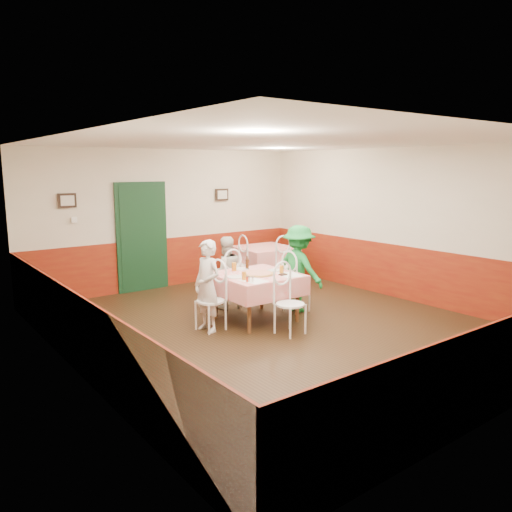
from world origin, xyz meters
TOP-DOWN VIEW (x-y plane):
  - floor at (0.00, 0.00)m, footprint 7.00×7.00m
  - ceiling at (0.00, 0.00)m, footprint 7.00×7.00m
  - back_wall at (0.00, 3.50)m, footprint 6.00×0.10m
  - front_wall at (0.00, -3.50)m, footprint 6.00×0.10m
  - left_wall at (-3.00, 0.00)m, footprint 0.10×7.00m
  - right_wall at (3.00, 0.00)m, footprint 0.10×7.00m
  - wainscot_back at (0.00, 3.48)m, footprint 6.00×0.03m
  - wainscot_front at (0.00, -3.48)m, footprint 6.00×0.03m
  - wainscot_left at (-2.98, 0.00)m, footprint 0.03×7.00m
  - wainscot_right at (2.98, 0.00)m, footprint 0.03×7.00m
  - door at (-0.60, 3.45)m, footprint 0.96×0.06m
  - picture_left at (-2.00, 3.45)m, footprint 0.32×0.03m
  - picture_right at (1.30, 3.45)m, footprint 0.32×0.03m
  - thermostat at (-1.90, 3.45)m, footprint 0.10×0.03m
  - main_table at (-0.02, 0.48)m, footprint 1.24×1.24m
  - second_table at (1.80, 2.56)m, footprint 1.20×1.20m
  - chair_left at (-0.87, 0.49)m, footprint 0.46×0.46m
  - chair_right at (0.83, 0.46)m, footprint 0.45×0.45m
  - chair_far at (-0.00, 1.33)m, footprint 0.44×0.44m
  - chair_near at (-0.03, -0.37)m, footprint 0.45×0.45m
  - chair_second_a at (1.05, 2.56)m, footprint 0.45×0.45m
  - chair_second_b at (1.80, 1.81)m, footprint 0.45×0.45m
  - pizza at (-0.01, 0.42)m, footprint 0.49×0.49m
  - plate_left at (-0.43, 0.46)m, footprint 0.25×0.25m
  - plate_right at (0.38, 0.49)m, footprint 0.25×0.25m
  - plate_far at (-0.01, 0.92)m, footprint 0.25×0.25m
  - glass_a at (-0.42, 0.24)m, footprint 0.07×0.07m
  - glass_b at (0.34, 0.28)m, footprint 0.07×0.07m
  - glass_c at (-0.15, 0.89)m, footprint 0.08×0.08m
  - beer_bottle at (0.10, 0.87)m, footprint 0.06×0.06m
  - shaker_a at (-0.44, 0.07)m, footprint 0.04×0.04m
  - shaker_b at (-0.41, 0.03)m, footprint 0.04×0.04m
  - shaker_c at (-0.47, 0.10)m, footprint 0.04×0.04m
  - menu_left at (-0.35, 0.11)m, footprint 0.35×0.43m
  - menu_right at (0.37, 0.11)m, footprint 0.38×0.46m
  - wallet at (0.27, 0.15)m, footprint 0.11×0.09m
  - diner_left at (-0.92, 0.49)m, footprint 0.39×0.54m
  - diner_far at (-0.00, 1.38)m, footprint 0.71×0.61m
  - diner_right at (0.88, 0.46)m, footprint 0.66×1.01m

SIDE VIEW (x-z plane):
  - floor at x=0.00m, z-range 0.00..0.00m
  - main_table at x=-0.02m, z-range -0.01..0.76m
  - second_table at x=1.80m, z-range -0.01..0.76m
  - chair_left at x=-0.87m, z-range 0.00..0.90m
  - chair_right at x=0.83m, z-range 0.00..0.90m
  - chair_far at x=0.00m, z-range 0.00..0.90m
  - chair_near at x=-0.03m, z-range 0.00..0.90m
  - chair_second_a at x=1.05m, z-range 0.00..0.90m
  - chair_second_b at x=1.80m, z-range 0.00..0.90m
  - wainscot_back at x=0.00m, z-range 0.00..1.00m
  - wainscot_front at x=0.00m, z-range 0.00..1.00m
  - wainscot_left at x=-2.98m, z-range 0.00..1.00m
  - wainscot_right at x=2.98m, z-range 0.00..1.00m
  - diner_far at x=0.00m, z-range 0.00..1.26m
  - diner_left at x=-0.92m, z-range 0.00..1.38m
  - diner_right at x=0.88m, z-range 0.00..1.48m
  - menu_left at x=-0.35m, z-range 0.76..0.76m
  - menu_right at x=0.37m, z-range 0.76..0.76m
  - plate_left at x=-0.43m, z-range 0.76..0.77m
  - plate_right at x=0.38m, z-range 0.76..0.77m
  - plate_far at x=-0.01m, z-range 0.76..0.77m
  - wallet at x=0.27m, z-range 0.76..0.78m
  - pizza at x=-0.01m, z-range 0.76..0.79m
  - shaker_a at x=-0.44m, z-range 0.76..0.85m
  - shaker_b at x=-0.41m, z-range 0.76..0.85m
  - shaker_c at x=-0.47m, z-range 0.76..0.85m
  - glass_a at x=-0.42m, z-range 0.76..0.89m
  - glass_b at x=0.34m, z-range 0.76..0.89m
  - glass_c at x=-0.15m, z-range 0.76..0.90m
  - beer_bottle at x=0.10m, z-range 0.76..0.96m
  - door at x=-0.60m, z-range 0.00..2.10m
  - back_wall at x=0.00m, z-range 0.00..2.80m
  - front_wall at x=0.00m, z-range 0.00..2.80m
  - left_wall at x=-3.00m, z-range 0.00..2.80m
  - right_wall at x=3.00m, z-range 0.00..2.80m
  - thermostat at x=-1.90m, z-range 1.45..1.55m
  - picture_left at x=-2.00m, z-range 1.72..1.98m
  - picture_right at x=1.30m, z-range 1.72..1.98m
  - ceiling at x=0.00m, z-range 2.80..2.80m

